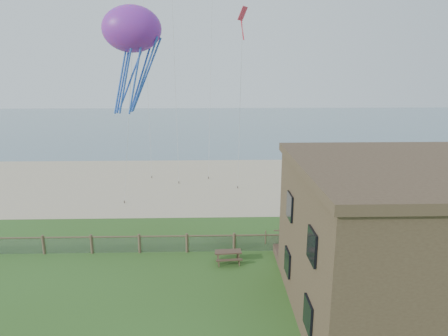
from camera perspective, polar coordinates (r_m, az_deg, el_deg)
The scene contains 8 objects.
ground at distance 20.89m, azimuth -6.34°, elevation -19.07°, with size 160.00×160.00×0.00m, color #33541D.
sand_beach at distance 41.07m, azimuth -3.92°, elevation -2.04°, with size 72.00×20.00×0.02m, color #C2AE8C.
ocean at distance 84.21m, azimuth -2.77°, elevation 6.31°, with size 160.00×68.00×0.02m, color slate.
chainlink_fence at distance 25.87m, azimuth -5.30°, elevation -10.76°, with size 36.20×0.20×1.25m, color brown, non-canonical shape.
motel_deck at distance 27.48m, azimuth 23.32°, elevation -11.07°, with size 15.00×2.00×0.50m, color brown.
picnic_table at distance 24.56m, azimuth 0.61°, elevation -12.69°, with size 1.56×1.18×0.66m, color brown, non-canonical shape.
octopus_kite at distance 30.61m, azimuth -12.84°, elevation 14.96°, with size 3.89×2.75×8.01m, color #EB255A, non-canonical shape.
kite_red at distance 33.42m, azimuth 2.67°, elevation 20.33°, with size 1.11×0.70×2.12m, color red, non-canonical shape.
Camera 1 is at (1.69, -17.42, 11.40)m, focal length 32.00 mm.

